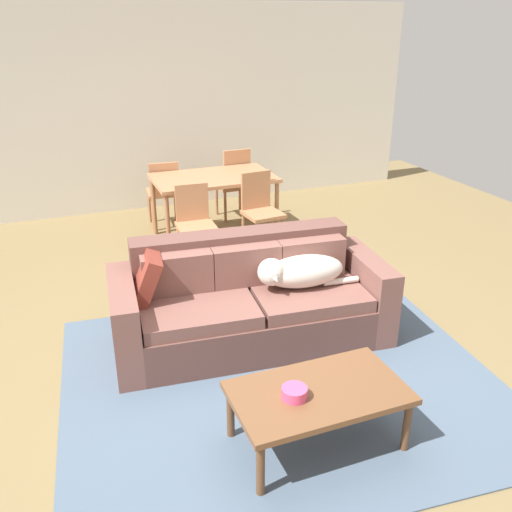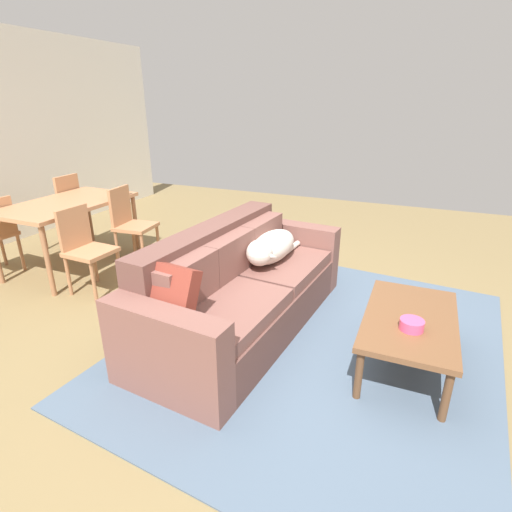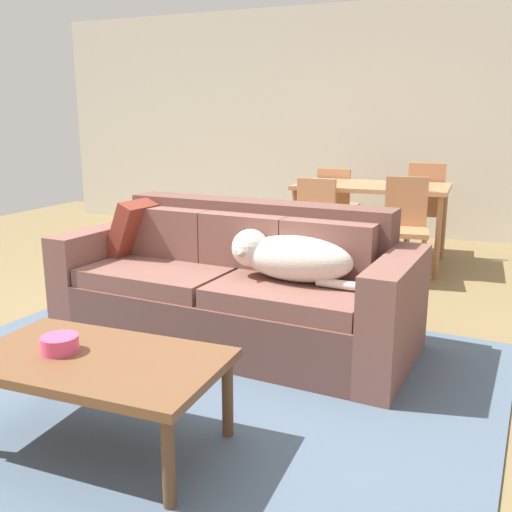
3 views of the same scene
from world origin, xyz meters
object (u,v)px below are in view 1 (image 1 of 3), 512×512
Objects in this scene: couch at (249,302)px; throw_pillow_by_left_arm at (146,277)px; dog_on_left_cushion at (299,272)px; dining_table at (214,182)px; dining_chair_far_left at (164,190)px; dining_chair_near_left at (195,221)px; dining_chair_far_right at (235,181)px; bowl_on_coffee_table at (294,393)px; dining_chair_near_right at (260,208)px; coffee_table at (318,396)px.

couch reaches higher than throw_pillow_by_left_arm.
throw_pillow_by_left_arm reaches higher than dog_on_left_cushion.
dining_table is 1.63× the size of dining_chair_far_left.
dining_chair_far_right is (0.87, 1.19, 0.04)m from dining_chair_near_left.
throw_pillow_by_left_arm reaches higher than bowl_on_coffee_table.
bowl_on_coffee_table is (-0.61, -1.24, -0.15)m from dog_on_left_cushion.
dining_chair_far_left is (-0.44, 3.03, -0.11)m from dog_on_left_cushion.
dining_chair_near_left is at bearing -178.64° from dining_chair_near_right.
throw_pillow_by_left_arm is at bearing 175.99° from couch.
dog_on_left_cushion is 0.98× the size of dining_chair_far_left.
coffee_table is (0.75, -1.48, -0.28)m from throw_pillow_by_left_arm.
dining_chair_far_left reaches higher than throw_pillow_by_left_arm.
couch reaches higher than bowl_on_coffee_table.
dog_on_left_cushion is 0.79× the size of coffee_table.
couch is 3.02m from dining_chair_far_right.
dining_chair_far_right is (0.50, 3.01, -0.08)m from dog_on_left_cushion.
coffee_table is (-0.06, -1.35, 0.03)m from couch.
dining_chair_far_right is (0.07, 1.09, 0.02)m from dining_chair_near_right.
bowl_on_coffee_table is 0.11× the size of dining_table.
dining_chair_far_left is (0.00, 4.25, 0.13)m from coffee_table.
couch is 1.97m from dining_chair_near_right.
dining_chair_far_left is at bearing 74.79° from throw_pillow_by_left_arm.
dining_chair_near_right is (0.81, 1.79, 0.17)m from couch.
dog_on_left_cushion is 1.22m from throw_pillow_by_left_arm.
couch is at bearing -120.12° from dining_chair_near_right.
bowl_on_coffee_table is 4.39m from dining_chair_far_right.
dog_on_left_cushion is 0.99× the size of dining_chair_near_left.
dining_chair_near_left reaches higher than coffee_table.
bowl_on_coffee_table is 3.06m from dining_chair_near_left.
dining_chair_near_left is (-0.41, -0.63, -0.22)m from dining_table.
throw_pillow_by_left_arm is 0.37× the size of coffee_table.
throw_pillow_by_left_arm is at bearing 116.79° from coffee_table.
dining_chair_near_right is at bearing 70.97° from couch.
bowl_on_coffee_table is at bearing 91.88° from dining_chair_far_left.
dog_on_left_cushion is at bearing -12.35° from throw_pillow_by_left_arm.
dining_chair_far_right reaches higher than dining_chair_far_left.
throw_pillow_by_left_arm is at bearing -119.42° from dining_table.
bowl_on_coffee_table is at bearing -91.76° from dining_chair_near_left.
dining_chair_near_left is (0.82, 1.56, -0.16)m from throw_pillow_by_left_arm.
dining_chair_near_left reaches higher than throw_pillow_by_left_arm.
dining_chair_far_left is (0.75, 2.77, -0.15)m from throw_pillow_by_left_arm.
bowl_on_coffee_table is 3.75m from dining_table.
dining_chair_near_right reaches higher than coffee_table.
dining_chair_far_right is (0.46, 0.56, -0.18)m from dining_table.
dining_chair_near_right reaches higher than bowl_on_coffee_table.
dining_chair_far_right reaches higher than dog_on_left_cushion.
coffee_table is 0.19m from bowl_on_coffee_table.
dining_chair_near_left is at bearing 94.96° from couch.
dining_chair_near_right is at bearing -54.17° from dining_table.
dining_chair_near_right is at bearing 84.38° from dining_chair_far_right.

